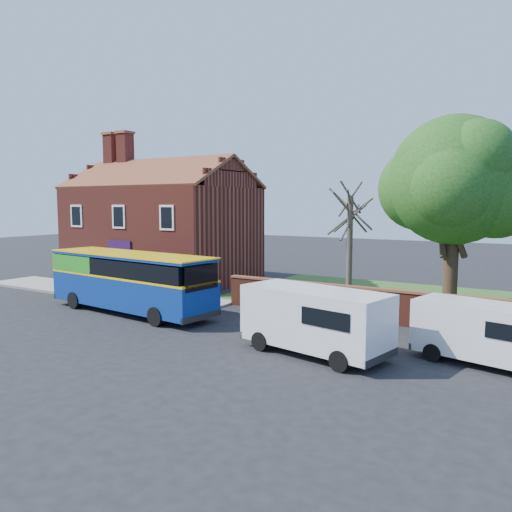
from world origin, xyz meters
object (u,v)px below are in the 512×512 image
Objects in this scene: bus at (126,278)px; large_tree at (456,185)px; van_near at (315,318)px; van_far at (489,332)px.

large_tree is at bearing 36.86° from bus.
van_near is 1.14× the size of van_far.
bus is 16.98m from large_tree.
van_near is (11.07, -1.58, -0.36)m from bus.
large_tree is (13.97, 8.45, 4.65)m from bus.
bus is 1.74× the size of van_near.
van_near is at bearing -148.52° from van_far.
bus is 1.03× the size of large_tree.
large_tree reaches higher than van_far.
large_tree is (2.90, 10.03, 5.02)m from van_near.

